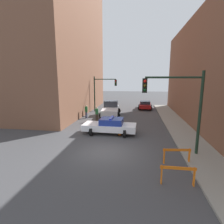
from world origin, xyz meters
TOP-DOWN VIEW (x-y plane):
  - ground_plane at (0.00, 0.00)m, footprint 120.00×120.00m
  - sidewalk_right at (6.20, 0.00)m, footprint 2.40×44.00m
  - building_corner_left at (-12.00, 14.00)m, footprint 14.00×20.00m
  - traffic_light_near at (4.73, 0.40)m, footprint 3.64×0.35m
  - traffic_light_far at (-3.30, 14.69)m, footprint 3.44×0.35m
  - police_car at (-0.31, 4.06)m, footprint 4.75×2.45m
  - white_truck at (-1.52, 11.94)m, footprint 2.94×5.55m
  - parked_car_near at (3.24, 17.96)m, footprint 2.37×4.36m
  - pedestrian_crossing at (-2.60, 8.53)m, footprint 0.47×0.47m
  - pedestrian_corner at (-4.27, 9.82)m, footprint 0.36×0.36m
  - barrier_front at (4.01, -3.13)m, footprint 1.60×0.18m
  - barrier_mid at (4.40, -0.97)m, footprint 1.59×0.36m
  - traffic_cone at (0.60, 3.69)m, footprint 0.36×0.36m

SIDE VIEW (x-z plane):
  - ground_plane at x=0.00m, z-range 0.00..0.00m
  - sidewalk_right at x=6.20m, z-range 0.00..0.12m
  - traffic_cone at x=0.60m, z-range -0.01..0.65m
  - barrier_front at x=4.01m, z-range 0.17..1.07m
  - barrier_mid at x=4.40m, z-range 0.17..1.07m
  - parked_car_near at x=3.24m, z-range 0.02..1.33m
  - police_car at x=-0.31m, z-range -0.04..1.48m
  - pedestrian_crossing at x=-2.60m, z-range 0.03..1.69m
  - pedestrian_corner at x=-4.27m, z-range 0.03..1.69m
  - white_truck at x=-1.52m, z-range -0.04..1.86m
  - traffic_light_far at x=-3.30m, z-range 0.80..6.00m
  - traffic_light_near at x=4.73m, z-range 0.93..6.13m
  - building_corner_left at x=-12.00m, z-range 0.00..23.73m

